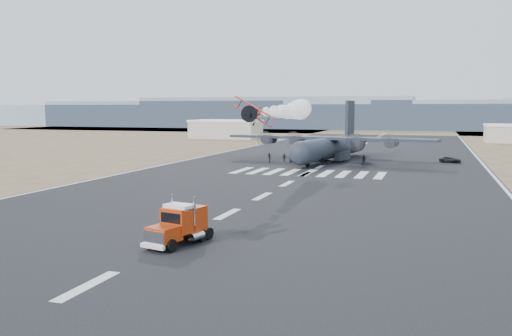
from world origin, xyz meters
The scene contains 21 objects.
ground centered at (0.00, 0.00, 0.00)m, with size 500.00×500.00×0.00m, color black.
scrub_far centered at (0.00, 230.00, 0.00)m, with size 500.00×80.00×0.00m, color brown.
runway_markings centered at (0.00, 60.00, 0.01)m, with size 60.00×260.00×0.01m, color silver, non-canonical shape.
ridge_seg_a centered at (-195.00, 260.00, 6.50)m, with size 150.00×50.00×13.00m, color gray.
ridge_seg_b centered at (-130.00, 260.00, 7.50)m, with size 150.00×50.00×15.00m, color gray.
ridge_seg_c centered at (-65.00, 260.00, 8.50)m, with size 150.00×50.00×17.00m, color gray.
ridge_seg_d centered at (0.00, 260.00, 6.50)m, with size 150.00×50.00×13.00m, color gray.
hangar_left centered at (-52.00, 145.00, 3.41)m, with size 24.50×14.50×6.70m.
semi_truck centered at (0.84, -0.73, 1.60)m, with size 3.77×7.44×3.27m.
aerobatic_biplane centered at (-0.72, 22.66, 10.37)m, with size 4.95×5.01×3.83m.
smoke_trail centered at (-2.01, 48.87, 10.61)m, with size 3.56×32.27×3.51m.
transport_aircraft centered at (0.01, 71.73, 3.26)m, with size 43.72×35.84×12.63m.
support_vehicle centered at (23.49, 76.22, 0.59)m, with size 1.97×4.27×1.19m, color black.
crew_a centered at (-3.81, 62.61, 0.87)m, with size 0.64×0.52×1.75m, color black.
crew_b centered at (7.31, 66.91, 0.93)m, with size 0.91×0.56×1.87m, color black.
crew_c centered at (-6.19, 67.82, 0.94)m, with size 1.21×0.56×1.88m, color black.
crew_d centered at (-8.81, 67.07, 0.88)m, with size 1.03×0.53×1.75m, color black.
crew_e centered at (-7.31, 66.30, 0.88)m, with size 0.86×0.53×1.75m, color black.
crew_f centered at (0.13, 62.37, 0.91)m, with size 1.68×0.54×1.82m, color black.
crew_g centered at (-2.82, 64.75, 0.87)m, with size 0.64×0.52×1.74m, color black.
crew_h centered at (-11.50, 65.14, 0.93)m, with size 0.91×0.56×1.87m, color black.
Camera 1 is at (19.97, -39.52, 10.91)m, focal length 38.00 mm.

